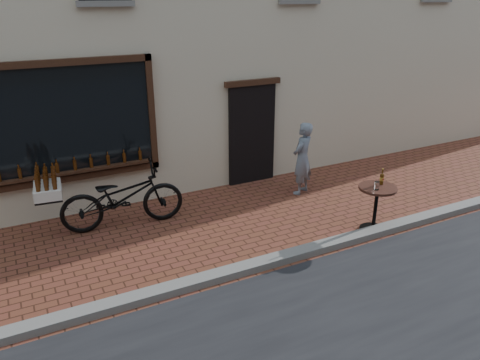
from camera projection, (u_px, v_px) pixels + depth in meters
name	position (u px, v px, depth m)	size (l,w,h in m)	color
ground	(249.00, 279.00, 7.09)	(90.00, 90.00, 0.00)	brown
kerb	(243.00, 269.00, 7.23)	(90.00, 0.25, 0.12)	slate
cargo_bicycle	(120.00, 197.00, 8.46)	(2.60, 0.99, 1.24)	black
bistro_table	(377.00, 200.00, 8.31)	(0.67, 0.67, 1.15)	black
pedestrian	(302.00, 159.00, 9.84)	(0.57, 0.37, 1.56)	slate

